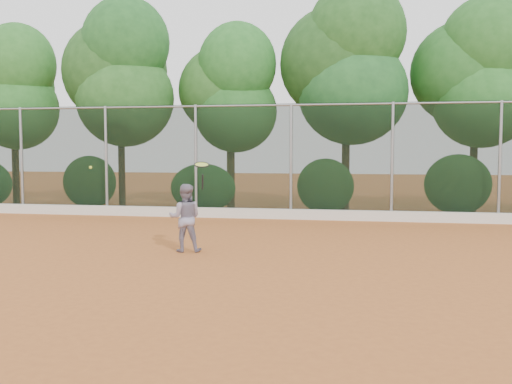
# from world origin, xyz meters

# --- Properties ---
(ground) EXTENTS (80.00, 80.00, 0.00)m
(ground) POSITION_xyz_m (0.00, 0.00, 0.00)
(ground) COLOR #AA5B28
(ground) RESTS_ON ground
(concrete_curb) EXTENTS (24.00, 0.20, 0.30)m
(concrete_curb) POSITION_xyz_m (0.00, 6.82, 0.15)
(concrete_curb) COLOR silver
(concrete_curb) RESTS_ON ground
(tennis_player) EXTENTS (0.77, 0.65, 1.40)m
(tennis_player) POSITION_xyz_m (-1.48, 0.95, 0.70)
(tennis_player) COLOR gray
(tennis_player) RESTS_ON ground
(chainlink_fence) EXTENTS (24.09, 0.09, 3.50)m
(chainlink_fence) POSITION_xyz_m (-0.00, 7.00, 1.86)
(chainlink_fence) COLOR black
(chainlink_fence) RESTS_ON ground
(foliage_backdrop) EXTENTS (23.70, 3.63, 7.55)m
(foliage_backdrop) POSITION_xyz_m (-0.55, 8.98, 4.40)
(foliage_backdrop) COLOR #402918
(foliage_backdrop) RESTS_ON ground
(tennis_racket) EXTENTS (0.40, 0.39, 0.57)m
(tennis_racket) POSITION_xyz_m (-1.07, 0.80, 1.76)
(tennis_racket) COLOR black
(tennis_racket) RESTS_ON ground
(tennis_ball_in_flight) EXTENTS (0.06, 0.06, 0.06)m
(tennis_ball_in_flight) POSITION_xyz_m (-3.61, 1.09, 1.72)
(tennis_ball_in_flight) COLOR #CCDD32
(tennis_ball_in_flight) RESTS_ON ground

